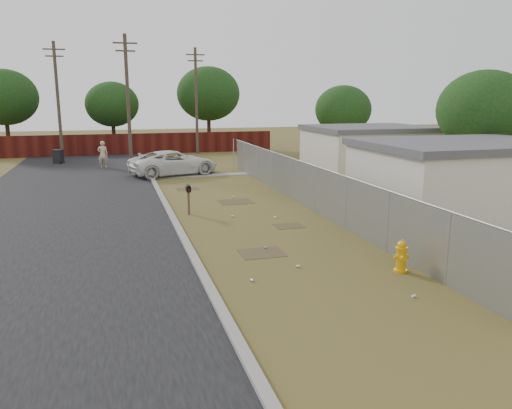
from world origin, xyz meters
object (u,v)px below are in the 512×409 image
object	(u,v)px
mailbox	(188,191)
pedestrian	(103,154)
trash_bin	(58,156)
pickup_truck	(174,163)
fire_hydrant	(401,257)

from	to	relation	value
mailbox	pedestrian	size ratio (longest dim) A/B	0.68
mailbox	pedestrian	distance (m)	16.31
pedestrian	trash_bin	xyz separation A→B (m)	(-3.27, 3.38, -0.41)
pickup_truck	pedestrian	size ratio (longest dim) A/B	2.97
trash_bin	pickup_truck	bearing A→B (deg)	-46.24
fire_hydrant	trash_bin	xyz separation A→B (m)	(-11.68, 28.05, 0.09)
pickup_truck	trash_bin	distance (m)	11.09
trash_bin	pedestrian	bearing A→B (deg)	-45.92
pickup_truck	trash_bin	world-z (taller)	pickup_truck
pickup_truck	mailbox	bearing A→B (deg)	159.76
mailbox	pickup_truck	distance (m)	11.29
pickup_truck	fire_hydrant	bearing A→B (deg)	174.90
mailbox	fire_hydrant	bearing A→B (deg)	-61.51
mailbox	pickup_truck	size ratio (longest dim) A/B	0.23
mailbox	pedestrian	world-z (taller)	pedestrian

